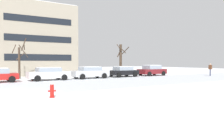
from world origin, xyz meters
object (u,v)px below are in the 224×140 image
parked_car_white (49,74)px  pedestrian_crossing (210,69)px  parked_car_silver (90,72)px  parked_car_maroon (152,70)px  fire_hydrant (52,90)px  parked_car_black (123,71)px

parked_car_white → pedestrian_crossing: size_ratio=2.51×
parked_car_silver → parked_car_maroon: bearing=1.1°
pedestrian_crossing → parked_car_silver: bearing=163.7°
pedestrian_crossing → parked_car_maroon: bearing=142.0°
parked_car_white → pedestrian_crossing: bearing=-12.6°
pedestrian_crossing → fire_hydrant: bearing=-164.1°
fire_hydrant → parked_car_maroon: (18.57, 12.16, 0.37)m
fire_hydrant → parked_car_white: parked_car_white is taller
parked_car_black → parked_car_maroon: 5.07m
parked_car_white → parked_car_black: size_ratio=1.10×
parked_car_black → parked_car_maroon: size_ratio=0.96×
parked_car_white → parked_car_maroon: parked_car_maroon is taller
fire_hydrant → parked_car_silver: 14.64m
parked_car_white → pedestrian_crossing: pedestrian_crossing is taller
fire_hydrant → parked_car_maroon: parked_car_maroon is taller
parked_car_black → parked_car_maroon: bearing=-1.2°
parked_car_white → parked_car_black: parked_car_white is taller
parked_car_maroon → parked_car_black: bearing=178.8°
parked_car_white → pedestrian_crossing: 22.19m
fire_hydrant → parked_car_silver: parked_car_silver is taller
fire_hydrant → parked_car_silver: size_ratio=0.18×
fire_hydrant → parked_car_maroon: 22.20m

